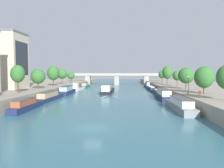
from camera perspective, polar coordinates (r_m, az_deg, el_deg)
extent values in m
plane|color=#336675|center=(29.09, -5.31, -11.95)|extent=(400.00, 400.00, 0.00)
cube|color=gray|center=(92.14, -22.49, -0.94)|extent=(36.00, 170.00, 2.52)
cube|color=gray|center=(88.80, 24.09, -1.13)|extent=(36.00, 170.00, 2.52)
cube|color=black|center=(77.82, -1.19, -1.99)|extent=(4.03, 19.54, 1.00)
cube|color=black|center=(87.83, -0.56, -1.32)|extent=(3.52, 1.28, 0.86)
cube|color=black|center=(77.78, -1.19, -1.60)|extent=(4.10, 19.55, 0.06)
cube|color=white|center=(71.13, -1.70, -1.24)|extent=(2.83, 3.94, 1.95)
cube|color=black|center=(73.05, -1.54, -0.89)|extent=(2.21, 0.07, 0.55)
cube|color=brown|center=(79.69, -1.06, -1.33)|extent=(3.05, 10.18, 0.36)
cylinder|color=#232328|center=(71.88, -1.20, -1.53)|extent=(0.07, 0.07, 1.10)
cube|color=#A5D1DB|center=(63.70, 1.02, -3.60)|extent=(1.90, 5.89, 0.03)
cube|color=#A5D1DB|center=(64.00, -2.21, -3.57)|extent=(2.10, 5.84, 0.03)
cube|color=#1E284C|center=(44.74, -22.85, -6.09)|extent=(2.24, 11.13, 1.11)
cube|color=#1E284C|center=(50.05, -19.94, -4.93)|extent=(2.01, 1.26, 0.92)
cube|color=#1E284C|center=(44.65, -22.86, -5.35)|extent=(2.28, 11.13, 0.06)
cube|color=#9E5133|center=(44.07, -23.19, -4.65)|extent=(1.81, 7.12, 1.19)
cube|color=#4C4C51|center=(43.99, -23.21, -3.83)|extent=(1.94, 7.34, 0.08)
cylinder|color=#232328|center=(41.47, -24.47, -5.22)|extent=(0.07, 0.07, 1.10)
cube|color=#1E284C|center=(58.66, -17.02, -3.87)|extent=(3.00, 14.93, 0.98)
cube|color=#1E284C|center=(65.91, -14.55, -2.97)|extent=(2.61, 1.26, 0.85)
cube|color=#1E284C|center=(58.60, -17.03, -3.36)|extent=(3.06, 14.93, 0.06)
cube|color=tan|center=(57.83, -17.31, -2.72)|extent=(2.41, 9.56, 1.41)
cube|color=#4C4C51|center=(57.76, -17.32, -1.99)|extent=(2.58, 9.85, 0.08)
cylinder|color=#232328|center=(54.27, -18.35, -3.29)|extent=(0.07, 0.07, 1.10)
cube|color=#1E284C|center=(74.38, -12.40, -2.21)|extent=(3.63, 14.92, 1.24)
cube|color=#1E284C|center=(81.91, -11.14, -1.62)|extent=(2.96, 1.37, 0.99)
cube|color=#1E284C|center=(74.32, -12.41, -1.72)|extent=(3.69, 14.93, 0.06)
cube|color=#9EBCD6|center=(73.54, -12.55, -1.17)|extent=(2.88, 9.57, 1.47)
cube|color=#4C4C51|center=(73.49, -12.56, -0.57)|extent=(3.07, 9.86, 0.08)
cylinder|color=#232328|center=(69.86, -12.90, -1.56)|extent=(0.07, 0.07, 1.10)
cube|color=silver|center=(90.09, -9.36, -1.33)|extent=(2.78, 12.12, 0.96)
cube|color=silver|center=(96.25, -8.42, -0.97)|extent=(2.31, 1.28, 0.84)
cube|color=silver|center=(90.05, -9.37, -1.00)|extent=(2.83, 12.13, 0.06)
cube|color=white|center=(86.02, -10.06, -0.49)|extent=(1.87, 2.47, 2.09)
cube|color=black|center=(87.18, -9.85, -0.23)|extent=(1.44, 0.08, 0.59)
cube|color=brown|center=(91.20, -9.18, -0.81)|extent=(2.07, 6.32, 0.36)
cylinder|color=#232328|center=(86.43, -9.74, -0.80)|extent=(0.07, 0.07, 1.10)
cube|color=#23666B|center=(106.51, -7.37, -0.60)|extent=(2.80, 13.99, 0.98)
cube|color=#23666B|center=(113.72, -6.77, -0.30)|extent=(2.40, 1.26, 0.85)
cube|color=#23666B|center=(106.48, -7.37, -0.32)|extent=(2.85, 13.99, 0.06)
cube|color=tan|center=(105.75, -7.44, 0.03)|extent=(2.24, 8.96, 1.33)
cube|color=#4C4C51|center=(105.71, -7.44, 0.41)|extent=(2.39, 9.23, 0.08)
cylinder|color=#232328|center=(102.27, -7.55, -0.15)|extent=(0.07, 0.07, 1.10)
cube|color=gray|center=(43.34, 18.34, -6.19)|extent=(2.83, 14.07, 1.26)
cube|color=gray|center=(50.37, 16.04, -4.70)|extent=(2.50, 1.30, 1.00)
cube|color=gray|center=(43.24, 18.35, -5.33)|extent=(2.88, 14.07, 0.06)
cube|color=white|center=(42.48, 18.63, -4.58)|extent=(2.28, 9.01, 1.28)
cube|color=#4C4C51|center=(42.40, 18.65, -3.67)|extent=(2.44, 9.28, 0.08)
cylinder|color=#232328|center=(39.29, 20.61, -5.37)|extent=(0.07, 0.07, 1.10)
cube|color=#1E284C|center=(60.24, 14.07, -3.51)|extent=(3.15, 14.03, 1.25)
cube|color=#1E284C|center=(67.43, 12.99, -2.67)|extent=(2.83, 1.30, 0.99)
cube|color=#1E284C|center=(60.17, 14.08, -2.89)|extent=(3.21, 14.03, 0.06)
cube|color=beige|center=(59.40, 14.20, -2.19)|extent=(2.55, 8.98, 1.55)
cube|color=#4C4C51|center=(59.33, 14.21, -1.40)|extent=(2.73, 9.26, 0.08)
cylinder|color=#232328|center=(56.09, 15.27, -2.75)|extent=(0.07, 0.07, 1.10)
cube|color=#1E284C|center=(74.87, 12.46, -2.22)|extent=(2.70, 12.03, 1.13)
cube|color=#1E284C|center=(81.12, 11.88, -1.72)|extent=(2.26, 1.30, 0.93)
cube|color=#1E284C|center=(74.81, 12.46, -1.77)|extent=(2.75, 12.03, 0.06)
cube|color=tan|center=(77.40, 12.21, -1.43)|extent=(1.20, 0.93, 0.40)
cube|color=tan|center=(71.48, 12.81, -1.79)|extent=(1.32, 1.14, 0.48)
cylinder|color=#232328|center=(71.27, 13.12, -1.56)|extent=(0.07, 0.07, 1.10)
cube|color=#1E284C|center=(89.22, 10.85, -1.30)|extent=(2.63, 13.98, 1.24)
cube|color=#1E284C|center=(96.45, 10.23, -0.88)|extent=(2.37, 1.28, 0.99)
cube|color=#1E284C|center=(89.17, 10.86, -0.88)|extent=(2.68, 13.98, 0.06)
cube|color=white|center=(92.19, 10.59, -0.60)|extent=(1.25, 0.91, 0.40)
cube|color=white|center=(85.30, 11.23, -0.89)|extent=(1.38, 1.11, 0.48)
cylinder|color=#232328|center=(85.06, 11.51, -0.70)|extent=(0.07, 0.07, 1.10)
cube|color=#235633|center=(103.73, 9.69, -0.72)|extent=(2.17, 10.42, 1.01)
cube|color=#235633|center=(109.19, 9.27, -0.46)|extent=(1.79, 1.27, 0.87)
cube|color=#235633|center=(103.69, 9.69, -0.42)|extent=(2.21, 10.42, 0.06)
cube|color=#9EBCD6|center=(100.16, 9.99, -0.03)|extent=(1.45, 2.12, 1.78)
cube|color=black|center=(101.18, 9.90, 0.16)|extent=(1.10, 0.07, 0.50)
cube|color=brown|center=(104.70, 9.61, -0.27)|extent=(1.61, 5.43, 0.36)
cylinder|color=#232328|center=(100.63, 10.11, -0.21)|extent=(0.07, 0.07, 1.10)
cylinder|color=brown|center=(54.90, -24.66, -0.49)|extent=(0.28, 0.28, 3.58)
ellipsoid|color=#336B2D|center=(54.80, -24.73, 2.59)|extent=(3.36, 3.36, 4.26)
cylinder|color=brown|center=(67.57, -19.81, -0.15)|extent=(0.35, 0.35, 2.61)
ellipsoid|color=#336B2D|center=(67.47, -19.85, 2.02)|extent=(4.35, 4.35, 4.59)
cylinder|color=brown|center=(80.18, -15.98, 0.68)|extent=(0.35, 0.35, 3.33)
ellipsoid|color=#336B2D|center=(80.11, -16.01, 2.95)|extent=(4.43, 4.43, 5.46)
cylinder|color=brown|center=(92.14, -13.67, 1.00)|extent=(0.29, 0.29, 3.23)
ellipsoid|color=#336B2D|center=(92.07, -13.69, 2.74)|extent=(4.16, 4.16, 4.28)
cylinder|color=brown|center=(104.52, -11.30, 1.10)|extent=(0.39, 0.39, 2.54)
ellipsoid|color=#336B2D|center=(104.46, -11.31, 2.35)|extent=(3.66, 3.66, 3.69)
cylinder|color=brown|center=(53.26, 24.16, -1.15)|extent=(0.30, 0.30, 2.54)
ellipsoid|color=#336B2D|center=(53.14, 24.22, 1.74)|extent=(4.49, 4.49, 5.15)
cylinder|color=brown|center=(66.16, 19.84, -0.14)|extent=(0.24, 0.24, 2.79)
ellipsoid|color=#336B2D|center=(66.06, 19.89, 2.22)|extent=(4.69, 4.69, 4.85)
cylinder|color=brown|center=(78.98, 17.64, 0.46)|extent=(0.24, 0.24, 2.91)
ellipsoid|color=#336B2D|center=(78.91, 17.67, 2.24)|extent=(3.40, 3.40, 3.59)
cylinder|color=brown|center=(92.05, 15.08, 1.07)|extent=(0.33, 0.33, 3.51)
ellipsoid|color=#336B2D|center=(91.99, 15.11, 3.12)|extent=(4.35, 4.35, 5.59)
cylinder|color=brown|center=(103.75, 13.74, 1.19)|extent=(0.35, 0.35, 3.03)
ellipsoid|color=#336B2D|center=(103.69, 13.76, 2.62)|extent=(3.51, 3.51, 3.86)
cylinder|color=black|center=(51.92, 20.45, -0.39)|extent=(0.11, 0.11, 3.96)
sphere|color=#EAE5C6|center=(51.83, 20.49, 1.95)|extent=(0.28, 0.28, 0.28)
cylinder|color=black|center=(52.06, 20.41, -2.45)|extent=(0.22, 0.22, 0.20)
cube|color=beige|center=(72.12, -27.50, 5.58)|extent=(10.70, 9.60, 16.95)
cube|color=slate|center=(73.05, -27.69, 12.43)|extent=(11.02, 9.89, 0.50)
cube|color=#232833|center=(69.59, -23.69, 6.47)|extent=(0.04, 7.68, 10.17)
cube|color=#9E998E|center=(125.34, 1.34, 2.46)|extent=(59.60, 4.40, 0.60)
cube|color=#9E998E|center=(123.33, 1.31, 2.80)|extent=(59.60, 0.30, 0.90)
cube|color=#9E998E|center=(127.33, 1.37, 2.81)|extent=(59.60, 0.30, 0.90)
cube|color=#9E998E|center=(127.27, -6.70, 1.06)|extent=(2.80, 3.60, 5.57)
cube|color=#9E998E|center=(125.42, 1.34, 1.05)|extent=(2.80, 3.60, 5.57)
cube|color=#9E998E|center=(126.08, 9.45, 1.02)|extent=(2.80, 3.60, 5.57)
cylinder|color=#473D33|center=(44.47, 22.99, -3.04)|extent=(0.13, 0.13, 0.84)
cylinder|color=#473D33|center=(44.41, 23.23, -3.05)|extent=(0.13, 0.13, 0.84)
cube|color=#DB3838|center=(44.37, 23.13, -2.15)|extent=(0.39, 0.37, 0.56)
sphere|color=beige|center=(44.34, 23.14, -1.63)|extent=(0.21, 0.21, 0.21)
cylinder|color=#DB3838|center=(44.44, 22.86, -2.13)|extent=(0.09, 0.09, 0.54)
cylinder|color=#DB3838|center=(44.30, 23.40, -2.16)|extent=(0.09, 0.09, 0.54)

